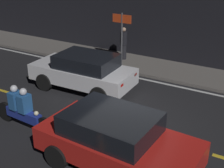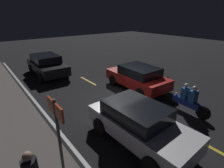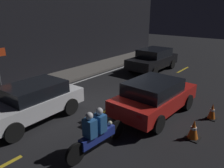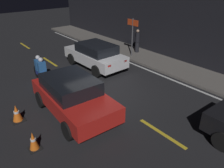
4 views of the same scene
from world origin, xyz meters
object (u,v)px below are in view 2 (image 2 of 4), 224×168
Objects in this scene: van_black at (47,65)px; traffic_cone_near at (168,81)px; taxi_red at (138,77)px; traffic_cone_mid at (147,73)px; motorcycle at (188,99)px; shop_sign at (57,125)px; sedan_white at (139,123)px.

traffic_cone_near is at bearing 38.24° from van_black.
taxi_red reaches higher than traffic_cone_mid.
taxi_red is at bearing 29.89° from van_black.
shop_sign is (0.12, 6.12, 1.17)m from motorcycle.
taxi_red is (3.39, -3.45, 0.01)m from sedan_white.
shop_sign is (-3.25, 6.26, 1.04)m from taxi_red.
shop_sign reaches higher than motorcycle.
taxi_red is 2.15m from traffic_cone_near.
sedan_white is 1.70× the size of motorcycle.
motorcycle is at bearing -179.81° from taxi_red.
van_black is 6.58× the size of traffic_cone_mid.
traffic_cone_mid is (1.86, -0.09, -0.01)m from traffic_cone_near.
taxi_red is at bearing 132.86° from sedan_white.
taxi_red is 6.35× the size of traffic_cone_mid.
van_black is at bearing 22.17° from motorcycle.
taxi_red is 7.00m from van_black.
motorcycle is 6.23m from shop_sign.
van_black is 10.03m from motorcycle.
taxi_red is at bearing 66.32° from traffic_cone_near.
traffic_cone_near is at bearing -111.07° from taxi_red.
sedan_white is at bearing 0.50° from van_black.
sedan_white is 2.99m from shop_sign.
traffic_cone_mid is (1.01, -2.01, -0.47)m from taxi_red.
van_black is 1.78× the size of shop_sign.
sedan_white is 0.95× the size of van_black.
motorcycle is 0.99× the size of shop_sign.
traffic_cone_mid is 0.27× the size of shop_sign.
traffic_cone_near is at bearing 113.72° from sedan_white.
shop_sign is (0.14, 2.80, 1.04)m from sedan_white.
van_black is (9.50, -0.06, 0.02)m from sedan_white.
traffic_cone_near reaches higher than traffic_cone_mid.
van_black is at bearing -16.98° from shop_sign.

